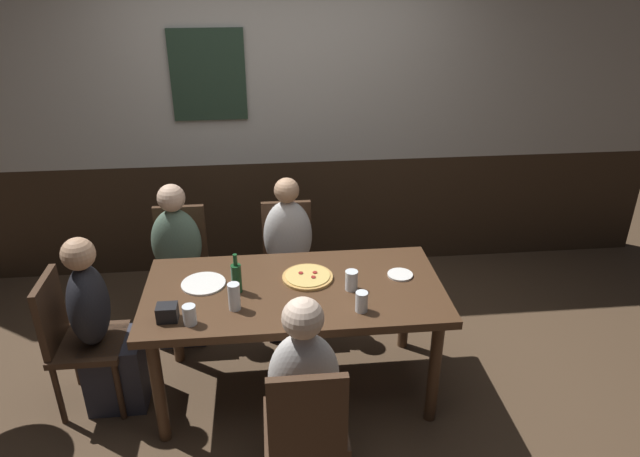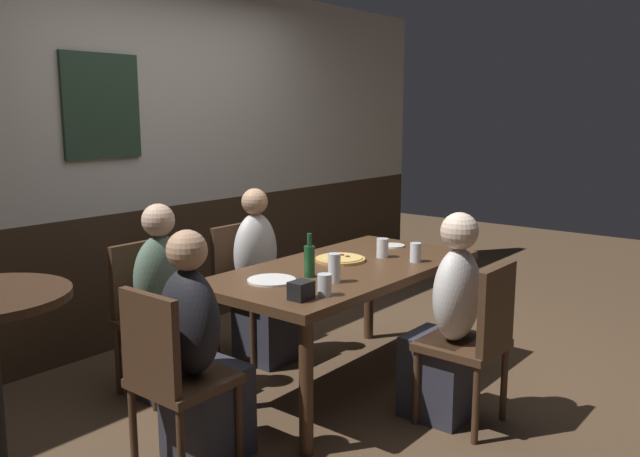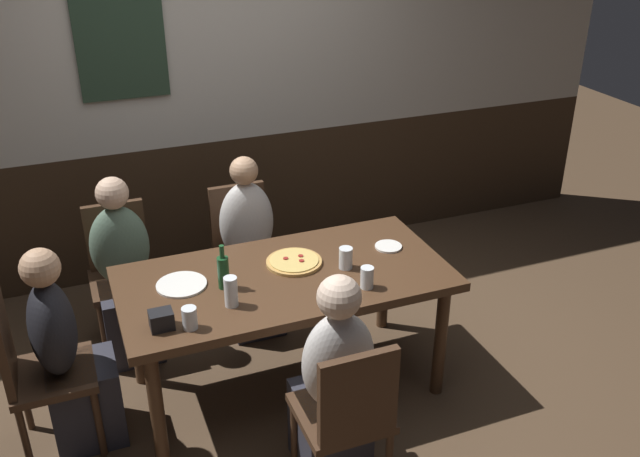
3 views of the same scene
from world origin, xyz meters
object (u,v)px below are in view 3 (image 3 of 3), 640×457
(dining_table, at_px, (285,288))
(plate_white_large, at_px, (181,285))
(chair_mid_near, at_px, (348,412))
(person_left_far, at_px, (126,283))
(pint_glass_amber, at_px, (367,279))
(plate_white_small, at_px, (388,246))
(person_head_west, at_px, (71,364))
(highball_clear, at_px, (346,259))
(beer_bottle_green, at_px, (223,271))
(chair_left_far, at_px, (122,267))
(chair_mid_far, at_px, (243,245))
(pint_glass_pale, at_px, (231,293))
(person_mid_near, at_px, (334,393))
(pizza, at_px, (294,262))
(person_mid_far, at_px, (250,259))
(chair_head_west, at_px, (34,368))
(condiment_caddy, at_px, (161,320))

(dining_table, xyz_separation_m, plate_white_large, (-0.53, 0.09, 0.09))
(chair_mid_near, distance_m, person_left_far, 1.72)
(dining_table, height_order, pint_glass_amber, pint_glass_amber)
(plate_white_small, bearing_deg, plate_white_large, 179.22)
(person_head_west, height_order, plate_white_small, person_head_west)
(highball_clear, relative_size, beer_bottle_green, 0.49)
(chair_left_far, xyz_separation_m, chair_mid_far, (0.77, 0.00, 0.00))
(chair_mid_near, distance_m, pint_glass_amber, 0.74)
(pint_glass_pale, bearing_deg, person_mid_near, -56.09)
(chair_left_far, relative_size, person_head_west, 0.78)
(dining_table, distance_m, pizza, 0.16)
(pizza, distance_m, beer_bottle_green, 0.44)
(person_head_west, relative_size, pint_glass_amber, 9.66)
(chair_left_far, height_order, person_mid_far, person_mid_far)
(person_left_far, height_order, beer_bottle_green, person_left_far)
(chair_head_west, xyz_separation_m, pint_glass_pale, (0.95, -0.18, 0.31))
(pizza, xyz_separation_m, plate_white_large, (-0.62, -0.01, -0.01))
(dining_table, height_order, chair_left_far, chair_left_far)
(chair_mid_far, bearing_deg, pint_glass_amber, -72.57)
(chair_mid_near, relative_size, plate_white_large, 3.38)
(chair_mid_far, bearing_deg, plate_white_small, -49.98)
(pizza, bearing_deg, beer_bottle_green, -166.17)
(pint_glass_amber, relative_size, beer_bottle_green, 0.48)
(pint_glass_pale, bearing_deg, chair_mid_near, -63.09)
(person_mid_near, height_order, plate_white_large, person_mid_near)
(pint_glass_amber, height_order, pint_glass_pale, pint_glass_pale)
(condiment_caddy, bearing_deg, plate_white_large, 65.17)
(chair_head_west, relative_size, highball_clear, 7.38)
(dining_table, distance_m, person_head_west, 1.14)
(chair_mid_far, xyz_separation_m, chair_head_west, (-1.29, -0.85, 0.00))
(person_mid_near, distance_m, highball_clear, 0.79)
(person_head_west, bearing_deg, pizza, 4.58)
(chair_left_far, distance_m, pint_glass_pale, 1.16)
(chair_mid_near, xyz_separation_m, person_left_far, (-0.77, 1.53, -0.02))
(pizza, bearing_deg, highball_clear, -30.75)
(pint_glass_pale, bearing_deg, plate_white_large, 125.15)
(chair_left_far, height_order, condiment_caddy, chair_left_far)
(chair_mid_near, height_order, plate_white_large, chair_mid_near)
(chair_head_west, bearing_deg, chair_mid_near, -33.35)
(plate_white_small, xyz_separation_m, condiment_caddy, (-1.34, -0.33, 0.04))
(person_mid_far, relative_size, person_mid_near, 1.01)
(beer_bottle_green, xyz_separation_m, plate_white_large, (-0.20, 0.10, -0.09))
(chair_mid_far, bearing_deg, pint_glass_pale, -108.12)
(person_mid_far, bearing_deg, chair_left_far, 168.05)
(plate_white_large, distance_m, condiment_caddy, 0.38)
(chair_mid_far, height_order, chair_mid_near, same)
(chair_left_far, relative_size, chair_mid_far, 1.00)
(dining_table, bearing_deg, highball_clear, -8.21)
(person_mid_near, xyz_separation_m, plate_white_large, (-0.53, 0.78, 0.27))
(chair_left_far, height_order, person_head_west, person_head_west)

